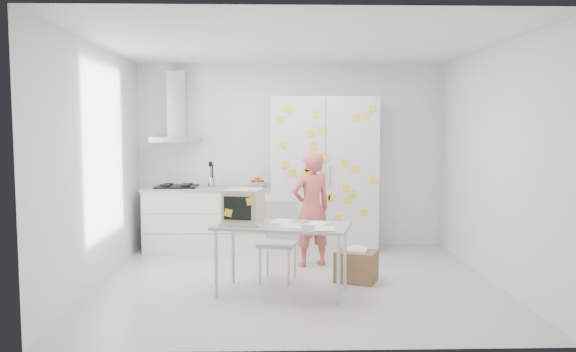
{
  "coord_description": "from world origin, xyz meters",
  "views": [
    {
      "loc": [
        -0.27,
        -6.33,
        1.78
      ],
      "look_at": [
        -0.08,
        0.71,
        1.16
      ],
      "focal_mm": 35.0,
      "sensor_mm": 36.0,
      "label": 1
    }
  ],
  "objects_px": {
    "desk": "(257,215)",
    "cardboard_box": "(356,266)",
    "person": "(311,209)",
    "chair": "(279,236)"
  },
  "relations": [
    {
      "from": "chair",
      "to": "cardboard_box",
      "type": "xyz_separation_m",
      "value": [
        0.89,
        -0.1,
        -0.33
      ]
    },
    {
      "from": "desk",
      "to": "cardboard_box",
      "type": "bearing_deg",
      "value": 31.7
    },
    {
      "from": "chair",
      "to": "person",
      "type": "bearing_deg",
      "value": 72.05
    },
    {
      "from": "cardboard_box",
      "to": "person",
      "type": "bearing_deg",
      "value": 121.96
    },
    {
      "from": "person",
      "to": "desk",
      "type": "xyz_separation_m",
      "value": [
        -0.66,
        -1.12,
        0.1
      ]
    },
    {
      "from": "person",
      "to": "cardboard_box",
      "type": "relative_size",
      "value": 2.68
    },
    {
      "from": "person",
      "to": "cardboard_box",
      "type": "distance_m",
      "value": 1.05
    },
    {
      "from": "person",
      "to": "chair",
      "type": "bearing_deg",
      "value": 33.97
    },
    {
      "from": "person",
      "to": "chair",
      "type": "distance_m",
      "value": 0.81
    },
    {
      "from": "desk",
      "to": "cardboard_box",
      "type": "xyz_separation_m",
      "value": [
        1.13,
        0.37,
        -0.66
      ]
    }
  ]
}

